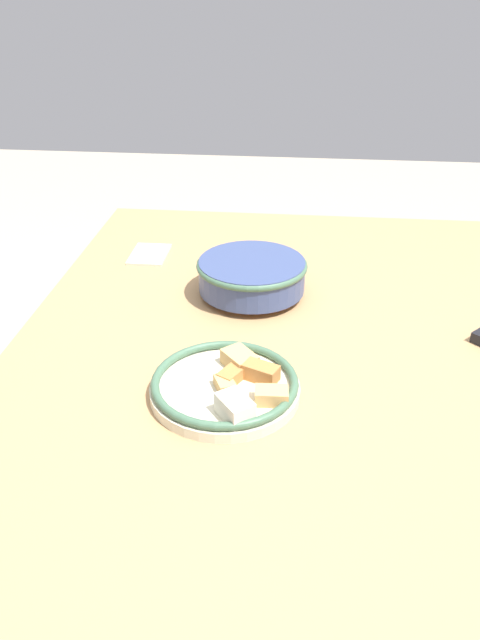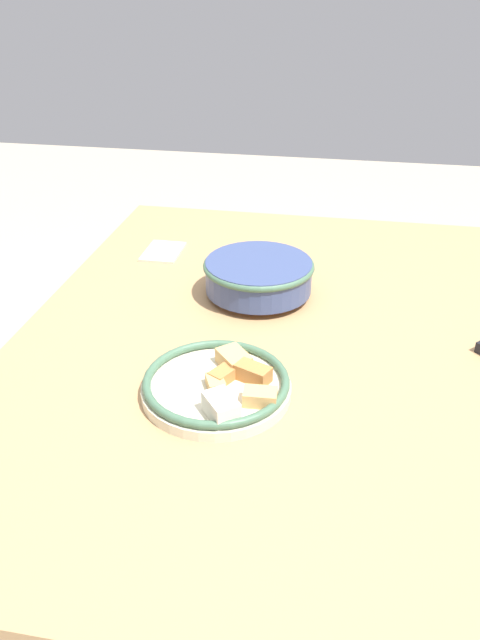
{
  "view_description": "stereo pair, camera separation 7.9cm",
  "coord_description": "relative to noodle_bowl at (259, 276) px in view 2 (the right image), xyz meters",
  "views": [
    {
      "loc": [
        1.0,
        -0.03,
        1.36
      ],
      "look_at": [
        0.02,
        -0.13,
        0.79
      ],
      "focal_mm": 35.0,
      "sensor_mm": 36.0,
      "label": 1
    },
    {
      "loc": [
        0.99,
        0.05,
        1.36
      ],
      "look_at": [
        0.02,
        -0.13,
        0.79
      ],
      "focal_mm": 35.0,
      "sensor_mm": 36.0,
      "label": 2
    }
  ],
  "objects": [
    {
      "name": "folded_napkin",
      "position": [
        -0.18,
        -0.26,
        -0.04
      ],
      "size": [
        0.12,
        0.08,
        0.01
      ],
      "color": "beige",
      "rests_on": "dining_table"
    },
    {
      "name": "food_plate",
      "position": [
        0.35,
        -0.01,
        -0.03
      ],
      "size": [
        0.24,
        0.24,
        0.05
      ],
      "color": "beige",
      "rests_on": "dining_table"
    },
    {
      "name": "dining_table",
      "position": [
        0.15,
        0.13,
        -0.12
      ],
      "size": [
        1.28,
        1.1,
        0.75
      ],
      "color": "tan",
      "rests_on": "ground_plane"
    },
    {
      "name": "ground_plane",
      "position": [
        0.15,
        0.13,
        -0.8
      ],
      "size": [
        8.0,
        8.0,
        0.0
      ],
      "primitive_type": "plane",
      "color": "#B7A88E"
    },
    {
      "name": "noodle_bowl",
      "position": [
        0.0,
        0.0,
        0.0
      ],
      "size": [
        0.23,
        0.23,
        0.08
      ],
      "color": "#384775",
      "rests_on": "dining_table"
    }
  ]
}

